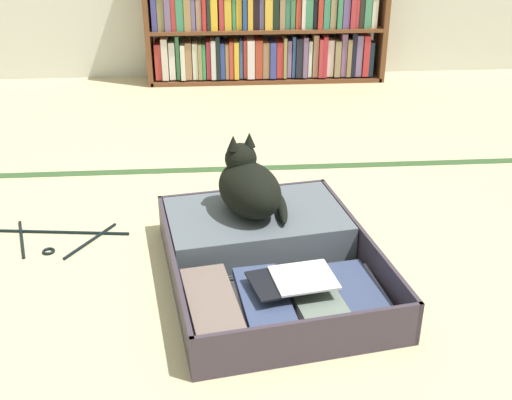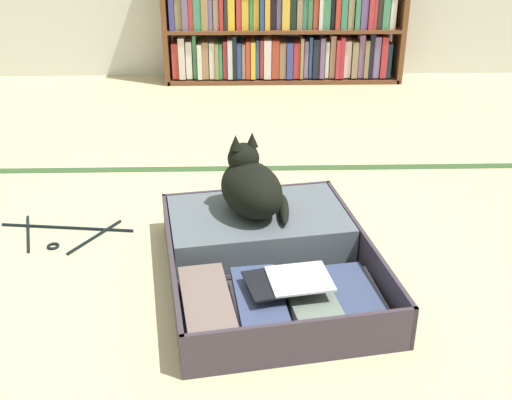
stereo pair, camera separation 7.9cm
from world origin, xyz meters
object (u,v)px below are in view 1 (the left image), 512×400
Objects in this scene: clothes_hanger at (57,238)px; open_suitcase at (264,254)px; bookshelf at (265,6)px; black_cat at (248,187)px.

open_suitcase is at bearing -19.14° from clothes_hanger.
bookshelf is 2.13m from clothes_hanger.
bookshelf reaches higher than clothes_hanger.
black_cat is at bearing 105.61° from open_suitcase.
open_suitcase is 1.83× the size of clothes_hanger.
open_suitcase is at bearing -95.07° from bookshelf.
black_cat reaches higher than open_suitcase.
bookshelf is 1.67× the size of open_suitcase.
bookshelf is 4.57× the size of black_cat.
bookshelf is 3.05× the size of clothes_hanger.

